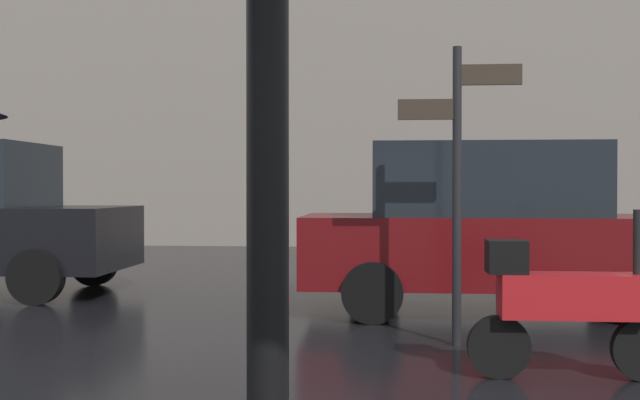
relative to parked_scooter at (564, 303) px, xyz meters
name	(u,v)px	position (x,y,z in m)	size (l,w,h in m)	color
parked_scooter	(564,303)	(0.00, 0.00, 0.00)	(1.49, 0.32, 1.23)	black
parked_car_right	(497,228)	(-0.04, 3.05, 0.39)	(4.47, 1.84, 1.88)	#590C0F
street_signpost	(458,163)	(-0.66, 1.18, 1.05)	(1.08, 0.08, 2.63)	black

